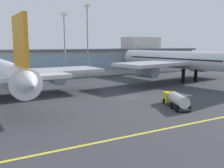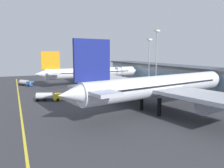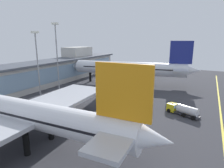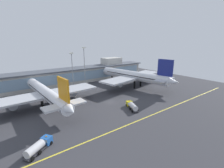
{
  "view_description": "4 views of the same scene",
  "coord_description": "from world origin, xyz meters",
  "px_view_note": "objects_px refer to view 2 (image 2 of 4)",
  "views": [
    {
      "loc": [
        -33.08,
        -50.49,
        12.56
      ],
      "look_at": [
        -3.4,
        3.29,
        3.07
      ],
      "focal_mm": 40.96,
      "sensor_mm": 36.0,
      "label": 1
    },
    {
      "loc": [
        80.78,
        -23.04,
        16.8
      ],
      "look_at": [
        1.26,
        12.61,
        4.27
      ],
      "focal_mm": 35.16,
      "sensor_mm": 36.0,
      "label": 2
    },
    {
      "loc": [
        -49.75,
        -17.56,
        20.62
      ],
      "look_at": [
        9.87,
        13.26,
        4.45
      ],
      "focal_mm": 30.22,
      "sensor_mm": 36.0,
      "label": 3
    },
    {
      "loc": [
        -44.62,
        -60.46,
        29.51
      ],
      "look_at": [
        7.39,
        8.66,
        6.43
      ],
      "focal_mm": 25.6,
      "sensor_mm": 36.0,
      "label": 4
    }
  ],
  "objects_px": {
    "baggage_tug_near": "(49,96)",
    "apron_light_mast_west": "(149,56)",
    "airliner_near_right": "(159,86)",
    "fuel_tanker_truck": "(26,83)",
    "apron_light_mast_centre": "(156,52)",
    "airliner_near_left": "(91,73)"
  },
  "relations": [
    {
      "from": "baggage_tug_near",
      "to": "apron_light_mast_west",
      "type": "distance_m",
      "value": 48.85
    },
    {
      "from": "airliner_near_right",
      "to": "fuel_tanker_truck",
      "type": "bearing_deg",
      "value": 105.5
    },
    {
      "from": "airliner_near_right",
      "to": "apron_light_mast_centre",
      "type": "distance_m",
      "value": 33.77
    },
    {
      "from": "fuel_tanker_truck",
      "to": "apron_light_mast_west",
      "type": "bearing_deg",
      "value": 23.31
    },
    {
      "from": "airliner_near_right",
      "to": "apron_light_mast_west",
      "type": "height_order",
      "value": "apron_light_mast_west"
    },
    {
      "from": "apron_light_mast_centre",
      "to": "apron_light_mast_west",
      "type": "bearing_deg",
      "value": 168.67
    },
    {
      "from": "airliner_near_left",
      "to": "fuel_tanker_truck",
      "type": "xyz_separation_m",
      "value": [
        -10.85,
        -31.2,
        -4.8
      ]
    },
    {
      "from": "apron_light_mast_west",
      "to": "apron_light_mast_centre",
      "type": "distance_m",
      "value": 8.12
    },
    {
      "from": "baggage_tug_near",
      "to": "fuel_tanker_truck",
      "type": "bearing_deg",
      "value": 118.89
    },
    {
      "from": "airliner_near_left",
      "to": "apron_light_mast_west",
      "type": "relative_size",
      "value": 2.47
    },
    {
      "from": "apron_light_mast_centre",
      "to": "airliner_near_left",
      "type": "bearing_deg",
      "value": -147.6
    },
    {
      "from": "baggage_tug_near",
      "to": "apron_light_mast_west",
      "type": "height_order",
      "value": "apron_light_mast_west"
    },
    {
      "from": "fuel_tanker_truck",
      "to": "apron_light_mast_centre",
      "type": "relative_size",
      "value": 0.34
    },
    {
      "from": "baggage_tug_near",
      "to": "apron_light_mast_centre",
      "type": "relative_size",
      "value": 0.36
    },
    {
      "from": "fuel_tanker_truck",
      "to": "apron_light_mast_centre",
      "type": "bearing_deg",
      "value": 16.73
    },
    {
      "from": "baggage_tug_near",
      "to": "apron_light_mast_west",
      "type": "xyz_separation_m",
      "value": [
        -7.62,
        46.3,
        13.61
      ]
    },
    {
      "from": "apron_light_mast_centre",
      "to": "baggage_tug_near",
      "type": "bearing_deg",
      "value": -90.2
    },
    {
      "from": "fuel_tanker_truck",
      "to": "baggage_tug_near",
      "type": "distance_m",
      "value": 40.91
    },
    {
      "from": "airliner_near_left",
      "to": "apron_light_mast_centre",
      "type": "distance_m",
      "value": 36.9
    },
    {
      "from": "fuel_tanker_truck",
      "to": "baggage_tug_near",
      "type": "bearing_deg",
      "value": -26.61
    },
    {
      "from": "fuel_tanker_truck",
      "to": "airliner_near_left",
      "type": "bearing_deg",
      "value": 36.62
    },
    {
      "from": "fuel_tanker_truck",
      "to": "apron_light_mast_west",
      "type": "distance_m",
      "value": 62.79
    }
  ]
}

